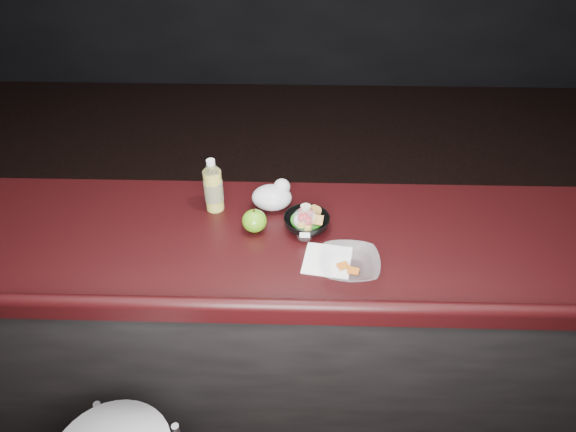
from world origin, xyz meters
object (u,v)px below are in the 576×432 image
(lemonade_bottle, at_px, (213,189))
(snack_bowl, at_px, (306,221))
(green_apple, at_px, (254,221))
(takeout_bowl, at_px, (349,265))
(fruit_cup, at_px, (305,224))

(lemonade_bottle, distance_m, snack_bowl, 0.38)
(green_apple, relative_size, takeout_bowl, 0.45)
(lemonade_bottle, relative_size, fruit_cup, 1.87)
(green_apple, xyz_separation_m, takeout_bowl, (0.33, -0.21, -0.02))
(green_apple, bearing_deg, takeout_bowl, -31.73)
(takeout_bowl, bearing_deg, snack_bowl, 122.97)
(lemonade_bottle, height_order, fruit_cup, lemonade_bottle)
(lemonade_bottle, xyz_separation_m, snack_bowl, (0.36, -0.11, -0.06))
(snack_bowl, bearing_deg, fruit_cup, -96.47)
(fruit_cup, bearing_deg, green_apple, 169.64)
(fruit_cup, distance_m, snack_bowl, 0.06)
(lemonade_bottle, relative_size, takeout_bowl, 1.04)
(green_apple, bearing_deg, lemonade_bottle, 141.91)
(fruit_cup, relative_size, snack_bowl, 0.59)
(snack_bowl, bearing_deg, takeout_bowl, -57.03)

